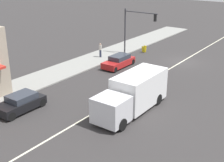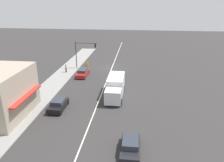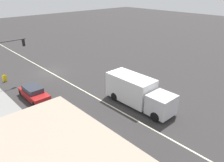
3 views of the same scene
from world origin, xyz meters
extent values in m
plane|color=#333030|center=(0.00, 18.00, 0.00)|extent=(160.00, 160.00, 0.00)
cube|color=gray|center=(9.00, 18.50, 0.06)|extent=(4.00, 73.00, 0.12)
cube|color=beige|center=(0.00, 0.00, 0.00)|extent=(0.16, 60.00, 0.01)
cube|color=tan|center=(10.84, 22.16, 3.09)|extent=(5.25, 8.45, 5.95)
cube|color=red|center=(7.86, 22.16, 2.92)|extent=(0.70, 6.76, 0.20)
cylinder|color=#333338|center=(7.55, 0.92, 2.92)|extent=(0.18, 0.18, 5.60)
cylinder|color=#333338|center=(5.30, 0.92, 5.42)|extent=(4.50, 0.12, 0.12)
cube|color=black|center=(3.35, 0.92, 4.97)|extent=(0.28, 0.24, 0.84)
sphere|color=red|center=(3.35, 0.79, 5.24)|extent=(0.18, 0.18, 0.18)
sphere|color=gold|center=(3.35, 0.79, 4.97)|extent=(0.18, 0.18, 0.18)
sphere|color=green|center=(3.35, 0.79, 4.70)|extent=(0.18, 0.18, 0.18)
cylinder|color=#282D42|center=(8.80, 4.42, 0.57)|extent=(0.26, 0.26, 0.90)
cylinder|color=#B7B2A8|center=(8.80, 4.42, 1.32)|extent=(0.34, 0.34, 0.60)
sphere|color=tan|center=(8.80, 4.42, 1.73)|extent=(0.22, 0.22, 0.22)
cube|color=yellow|center=(5.76, -1.12, 0.43)|extent=(0.45, 0.21, 0.84)
cube|color=yellow|center=(5.76, -0.80, 0.43)|extent=(0.45, 0.21, 0.84)
cube|color=silver|center=(-2.20, 17.31, 1.22)|extent=(2.28, 2.20, 1.90)
cube|color=white|center=(-2.20, 13.46, 1.57)|extent=(2.40, 5.10, 2.60)
cylinder|color=black|center=(-3.28, 17.51, 0.45)|extent=(0.28, 0.90, 0.90)
cylinder|color=black|center=(-1.12, 17.51, 0.45)|extent=(0.28, 0.90, 0.90)
cylinder|color=black|center=(-3.28, 12.21, 0.45)|extent=(0.28, 0.90, 0.90)
cylinder|color=black|center=(-1.12, 12.21, 0.45)|extent=(0.28, 0.90, 0.90)
cube|color=black|center=(-5.00, 27.37, 0.45)|extent=(1.84, 4.06, 0.56)
cube|color=#2D333D|center=(-5.00, 27.16, 1.01)|extent=(1.56, 2.23, 0.54)
cylinder|color=black|center=(-5.82, 28.99, 0.31)|extent=(0.22, 0.62, 0.62)
cylinder|color=black|center=(-4.18, 28.99, 0.31)|extent=(0.22, 0.62, 0.62)
cylinder|color=black|center=(-5.82, 25.74, 0.31)|extent=(0.22, 0.62, 0.62)
cylinder|color=black|center=(-4.18, 25.74, 0.31)|extent=(0.22, 0.62, 0.62)
cube|color=black|center=(5.00, 19.64, 0.53)|extent=(1.86, 3.91, 0.68)
cube|color=#2D333D|center=(5.00, 19.44, 1.11)|extent=(1.58, 2.15, 0.48)
cylinder|color=black|center=(4.17, 21.15, 0.34)|extent=(0.22, 0.68, 0.68)
cylinder|color=black|center=(5.83, 21.15, 0.34)|extent=(0.22, 0.68, 0.68)
cylinder|color=black|center=(4.17, 18.13, 0.34)|extent=(0.22, 0.68, 0.68)
cylinder|color=black|center=(5.83, 18.13, 0.34)|extent=(0.22, 0.68, 0.68)
cube|color=#AD1E1E|center=(5.00, 6.01, 0.50)|extent=(1.76, 4.31, 0.66)
cube|color=#2D333D|center=(5.00, 5.80, 1.08)|extent=(1.49, 2.37, 0.50)
cylinder|color=black|center=(4.22, 7.77, 0.30)|extent=(0.22, 0.61, 0.61)
cylinder|color=black|center=(5.78, 7.77, 0.30)|extent=(0.22, 0.61, 0.61)
cylinder|color=black|center=(4.22, 4.26, 0.30)|extent=(0.22, 0.61, 0.61)
cylinder|color=black|center=(5.78, 4.26, 0.30)|extent=(0.22, 0.61, 0.61)
camera|label=1|loc=(-13.97, 33.49, 11.06)|focal=50.00mm
camera|label=2|loc=(-5.28, 44.96, 13.99)|focal=35.00mm
camera|label=3|loc=(13.02, 27.11, 11.34)|focal=35.00mm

